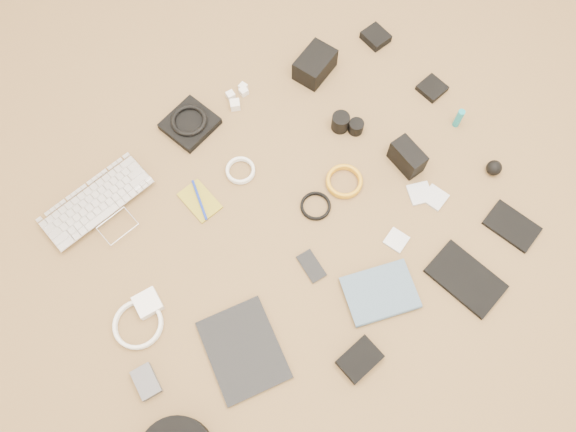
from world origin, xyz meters
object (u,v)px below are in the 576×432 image
dslr_camera (315,65)px  tablet (244,350)px  laptop (106,213)px  paperback (389,318)px  phone (311,266)px

dslr_camera → tablet: size_ratio=0.55×
dslr_camera → tablet: bearing=-157.9°
laptop → paperback: bearing=-63.1°
dslr_camera → phone: bearing=-146.8°
laptop → dslr_camera: size_ratio=2.53×
dslr_camera → phone: dslr_camera is taller
laptop → dslr_camera: dslr_camera is taller
phone → tablet: bearing=-159.7°
laptop → phone: 0.68m
laptop → dslr_camera: bearing=-2.9°
tablet → phone: tablet is taller
tablet → paperback: paperback is taller
phone → dslr_camera: bearing=56.9°
laptop → tablet: (0.15, -0.61, -0.01)m
laptop → tablet: size_ratio=1.38×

